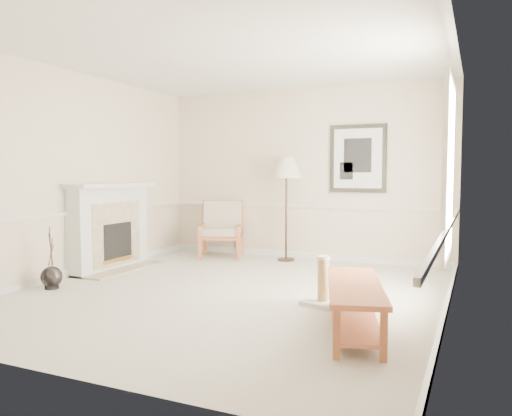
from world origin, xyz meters
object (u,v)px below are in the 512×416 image
Objects in this scene: floor_vase at (52,277)px; bench at (354,299)px; floor_lamp at (286,171)px; scratching_post at (323,290)px; armchair at (222,226)px.

bench is at bearing -1.95° from floor_vase.
bench is (1.91, -3.28, -1.20)m from floor_lamp.
bench is (3.89, -0.13, 0.16)m from floor_vase.
scratching_post reaches higher than bench.
floor_lamp is (1.20, 0.04, 0.98)m from armchair.
scratching_post is (3.36, 0.65, 0.03)m from floor_vase.
scratching_post is (1.38, -2.49, -1.33)m from floor_lamp.
floor_lamp is (1.98, 3.14, 1.36)m from floor_vase.
bench is at bearing -68.43° from armchair.
floor_lamp is 1.04× the size of bench.
armchair is at bearing 75.85° from floor_vase.
scratching_post is at bearing -65.84° from armchair.
floor_vase is 1.44× the size of scratching_post.
floor_vase is 3.96m from floor_lamp.
scratching_post is at bearing 124.01° from bench.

